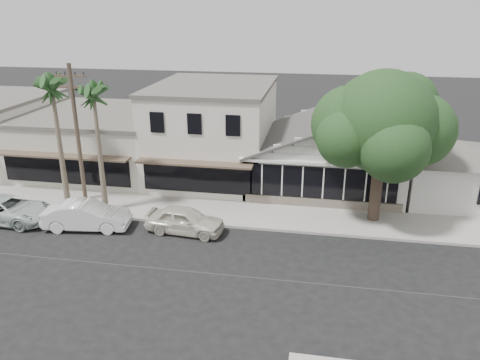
% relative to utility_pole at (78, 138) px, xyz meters
% --- Properties ---
extents(ground, '(140.00, 140.00, 0.00)m').
position_rel_utility_pole_xyz_m(ground, '(9.00, -5.20, -4.79)').
color(ground, black).
rests_on(ground, ground).
extents(sidewalk_north, '(90.00, 3.50, 0.15)m').
position_rel_utility_pole_xyz_m(sidewalk_north, '(1.00, 1.55, -4.71)').
color(sidewalk_north, '#9E9991').
rests_on(sidewalk_north, ground).
extents(corner_shop, '(10.40, 8.60, 5.10)m').
position_rel_utility_pole_xyz_m(corner_shop, '(14.00, 7.27, -2.17)').
color(corner_shop, silver).
rests_on(corner_shop, ground).
extents(side_cottage, '(6.00, 6.00, 3.00)m').
position_rel_utility_pole_xyz_m(side_cottage, '(22.20, 6.30, -3.29)').
color(side_cottage, silver).
rests_on(side_cottage, ground).
extents(row_building_near, '(8.00, 10.00, 6.50)m').
position_rel_utility_pole_xyz_m(row_building_near, '(6.00, 8.30, -1.54)').
color(row_building_near, silver).
rests_on(row_building_near, ground).
extents(row_building_midnear, '(10.00, 10.00, 4.20)m').
position_rel_utility_pole_xyz_m(row_building_midnear, '(-3.00, 8.30, -2.69)').
color(row_building_midnear, beige).
rests_on(row_building_midnear, ground).
extents(utility_pole, '(1.80, 0.24, 9.00)m').
position_rel_utility_pole_xyz_m(utility_pole, '(0.00, 0.00, 0.00)').
color(utility_pole, brown).
rests_on(utility_pole, ground).
extents(car_0, '(4.55, 2.17, 1.50)m').
position_rel_utility_pole_xyz_m(car_0, '(6.51, -1.24, -4.04)').
color(car_0, beige).
rests_on(car_0, ground).
extents(car_1, '(5.00, 2.29, 1.59)m').
position_rel_utility_pole_xyz_m(car_1, '(0.92, -1.72, -3.99)').
color(car_1, white).
rests_on(car_1, ground).
extents(car_2, '(5.48, 2.72, 1.49)m').
position_rel_utility_pole_xyz_m(car_2, '(-4.08, -1.63, -4.04)').
color(car_2, '#B7C5BE').
rests_on(car_2, ground).
extents(shade_tree, '(7.95, 7.19, 8.82)m').
position_rel_utility_pole_xyz_m(shade_tree, '(16.92, 2.29, 1.02)').
color(shade_tree, '#47352B').
rests_on(shade_tree, ground).
extents(palm_east, '(2.44, 2.44, 8.31)m').
position_rel_utility_pole_xyz_m(palm_east, '(1.00, 0.47, 2.37)').
color(palm_east, '#726651').
rests_on(palm_east, ground).
extents(palm_mid, '(2.74, 2.74, 8.56)m').
position_rel_utility_pole_xyz_m(palm_mid, '(-2.00, 1.30, 2.56)').
color(palm_mid, '#726651').
rests_on(palm_mid, ground).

